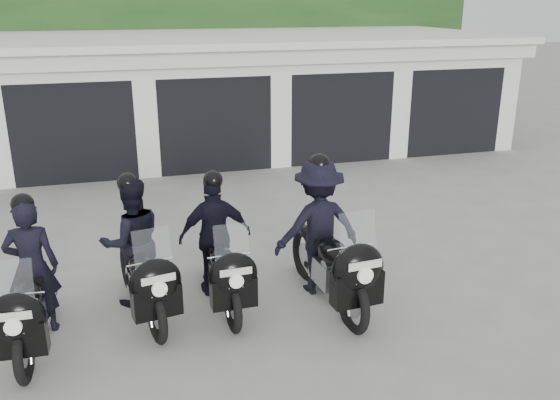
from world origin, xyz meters
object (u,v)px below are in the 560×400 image
object	(u,v)px
police_bike_a	(29,287)
police_bike_b	(137,253)
police_bike_d	(323,237)
police_bike_c	(218,246)

from	to	relation	value
police_bike_a	police_bike_b	xyz separation A→B (m)	(1.24, 0.51, 0.06)
police_bike_b	police_bike_a	bearing A→B (deg)	-168.14
police_bike_b	police_bike_d	bearing A→B (deg)	-18.03
police_bike_a	police_bike_c	xyz separation A→B (m)	(2.29, 0.50, 0.04)
police_bike_b	police_bike_c	distance (m)	1.05
police_bike_c	police_bike_d	world-z (taller)	police_bike_d
police_bike_a	police_bike_d	world-z (taller)	police_bike_d
police_bike_a	police_bike_b	world-z (taller)	police_bike_b
police_bike_a	police_bike_d	size ratio (longest dim) A/B	0.90
police_bike_b	police_bike_d	xyz separation A→B (m)	(2.42, -0.32, 0.08)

